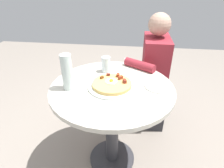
{
  "coord_description": "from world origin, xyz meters",
  "views": [
    {
      "loc": [
        1.11,
        0.14,
        1.41
      ],
      "look_at": [
        0.0,
        -0.0,
        0.76
      ],
      "focal_mm": 30.55,
      "sensor_mm": 36.0,
      "label": 1
    }
  ],
  "objects_px": {
    "dining_table": "(112,107)",
    "water_bottle": "(67,72)",
    "bread_plate": "(158,86)",
    "fork": "(83,74)",
    "salt_shaker": "(126,61)",
    "water_glass": "(106,64)",
    "person_seated": "(153,80)",
    "pizza_plate": "(112,86)",
    "breakfast_pizza": "(112,84)",
    "knife": "(78,73)"
  },
  "relations": [
    {
      "from": "bread_plate",
      "to": "dining_table",
      "type": "bearing_deg",
      "value": -84.76
    },
    {
      "from": "breakfast_pizza",
      "to": "salt_shaker",
      "type": "xyz_separation_m",
      "value": [
        -0.38,
        0.07,
        0.0
      ]
    },
    {
      "from": "dining_table",
      "to": "water_glass",
      "type": "distance_m",
      "value": 0.33
    },
    {
      "from": "person_seated",
      "to": "water_bottle",
      "type": "xyz_separation_m",
      "value": [
        0.6,
        -0.61,
        0.35
      ]
    },
    {
      "from": "fork",
      "to": "salt_shaker",
      "type": "relative_size",
      "value": 3.15
    },
    {
      "from": "person_seated",
      "to": "bread_plate",
      "type": "relative_size",
      "value": 6.29
    },
    {
      "from": "fork",
      "to": "water_bottle",
      "type": "height_order",
      "value": "water_bottle"
    },
    {
      "from": "knife",
      "to": "water_glass",
      "type": "height_order",
      "value": "water_glass"
    },
    {
      "from": "pizza_plate",
      "to": "water_glass",
      "type": "bearing_deg",
      "value": -162.1
    },
    {
      "from": "breakfast_pizza",
      "to": "fork",
      "type": "distance_m",
      "value": 0.29
    },
    {
      "from": "dining_table",
      "to": "knife",
      "type": "bearing_deg",
      "value": -117.92
    },
    {
      "from": "knife",
      "to": "salt_shaker",
      "type": "xyz_separation_m",
      "value": [
        -0.22,
        0.35,
        0.02
      ]
    },
    {
      "from": "pizza_plate",
      "to": "breakfast_pizza",
      "type": "height_order",
      "value": "breakfast_pizza"
    },
    {
      "from": "bread_plate",
      "to": "water_glass",
      "type": "xyz_separation_m",
      "value": [
        -0.19,
        -0.39,
        0.05
      ]
    },
    {
      "from": "person_seated",
      "to": "bread_plate",
      "type": "height_order",
      "value": "person_seated"
    },
    {
      "from": "dining_table",
      "to": "pizza_plate",
      "type": "distance_m",
      "value": 0.18
    },
    {
      "from": "person_seated",
      "to": "water_bottle",
      "type": "bearing_deg",
      "value": -45.38
    },
    {
      "from": "bread_plate",
      "to": "water_glass",
      "type": "distance_m",
      "value": 0.43
    },
    {
      "from": "pizza_plate",
      "to": "person_seated",
      "type": "bearing_deg",
      "value": 149.14
    },
    {
      "from": "bread_plate",
      "to": "pizza_plate",
      "type": "bearing_deg",
      "value": -83.0
    },
    {
      "from": "fork",
      "to": "water_bottle",
      "type": "distance_m",
      "value": 0.24
    },
    {
      "from": "fork",
      "to": "salt_shaker",
      "type": "xyz_separation_m",
      "value": [
        -0.22,
        0.32,
        0.02
      ]
    },
    {
      "from": "dining_table",
      "to": "water_bottle",
      "type": "bearing_deg",
      "value": -77.58
    },
    {
      "from": "dining_table",
      "to": "fork",
      "type": "relative_size",
      "value": 4.71
    },
    {
      "from": "dining_table",
      "to": "knife",
      "type": "xyz_separation_m",
      "value": [
        -0.15,
        -0.28,
        0.18
      ]
    },
    {
      "from": "bread_plate",
      "to": "fork",
      "type": "height_order",
      "value": "bread_plate"
    },
    {
      "from": "dining_table",
      "to": "knife",
      "type": "height_order",
      "value": "knife"
    },
    {
      "from": "dining_table",
      "to": "bread_plate",
      "type": "xyz_separation_m",
      "value": [
        -0.03,
        0.31,
        0.18
      ]
    },
    {
      "from": "pizza_plate",
      "to": "water_bottle",
      "type": "height_order",
      "value": "water_bottle"
    },
    {
      "from": "water_glass",
      "to": "person_seated",
      "type": "bearing_deg",
      "value": 128.55
    },
    {
      "from": "breakfast_pizza",
      "to": "fork",
      "type": "bearing_deg",
      "value": -122.18
    },
    {
      "from": "person_seated",
      "to": "pizza_plate",
      "type": "bearing_deg",
      "value": -30.86
    },
    {
      "from": "pizza_plate",
      "to": "water_glass",
      "type": "xyz_separation_m",
      "value": [
        -0.23,
        -0.07,
        0.05
      ]
    },
    {
      "from": "water_glass",
      "to": "dining_table",
      "type": "bearing_deg",
      "value": 18.67
    },
    {
      "from": "breakfast_pizza",
      "to": "water_bottle",
      "type": "distance_m",
      "value": 0.3
    },
    {
      "from": "breakfast_pizza",
      "to": "salt_shaker",
      "type": "distance_m",
      "value": 0.38
    },
    {
      "from": "pizza_plate",
      "to": "water_bottle",
      "type": "distance_m",
      "value": 0.31
    },
    {
      "from": "water_glass",
      "to": "fork",
      "type": "bearing_deg",
      "value": -66.82
    },
    {
      "from": "dining_table",
      "to": "salt_shaker",
      "type": "height_order",
      "value": "salt_shaker"
    },
    {
      "from": "pizza_plate",
      "to": "knife",
      "type": "xyz_separation_m",
      "value": [
        -0.16,
        -0.28,
        0.0
      ]
    },
    {
      "from": "breakfast_pizza",
      "to": "bread_plate",
      "type": "distance_m",
      "value": 0.31
    },
    {
      "from": "water_bottle",
      "to": "fork",
      "type": "bearing_deg",
      "value": 169.76
    },
    {
      "from": "bread_plate",
      "to": "knife",
      "type": "xyz_separation_m",
      "value": [
        -0.12,
        -0.59,
        0.0
      ]
    },
    {
      "from": "fork",
      "to": "water_glass",
      "type": "xyz_separation_m",
      "value": [
        -0.07,
        0.17,
        0.05
      ]
    },
    {
      "from": "dining_table",
      "to": "breakfast_pizza",
      "type": "bearing_deg",
      "value": 4.77
    },
    {
      "from": "water_bottle",
      "to": "bread_plate",
      "type": "bearing_deg",
      "value": 98.69
    },
    {
      "from": "bread_plate",
      "to": "salt_shaker",
      "type": "height_order",
      "value": "salt_shaker"
    },
    {
      "from": "dining_table",
      "to": "knife",
      "type": "distance_m",
      "value": 0.37
    },
    {
      "from": "pizza_plate",
      "to": "knife",
      "type": "relative_size",
      "value": 1.82
    },
    {
      "from": "salt_shaker",
      "to": "water_bottle",
      "type": "bearing_deg",
      "value": -39.49
    }
  ]
}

